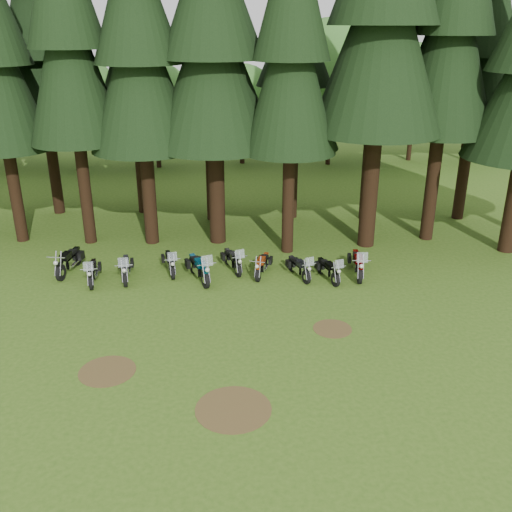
{
  "coord_description": "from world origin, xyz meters",
  "views": [
    {
      "loc": [
        1.32,
        -17.33,
        10.2
      ],
      "look_at": [
        1.87,
        5.0,
        1.0
      ],
      "focal_mm": 40.0,
      "sensor_mm": 36.0,
      "label": 1
    }
  ],
  "objects_px": {
    "motorcycle_2": "(126,269)",
    "motorcycle_7": "(299,268)",
    "motorcycle_4": "(199,269)",
    "motorcycle_1": "(92,272)",
    "motorcycle_6": "(262,265)",
    "motorcycle_8": "(328,270)",
    "motorcycle_0": "(69,262)",
    "motorcycle_3": "(170,263)",
    "motorcycle_9": "(358,264)",
    "motorcycle_5": "(233,261)"
  },
  "relations": [
    {
      "from": "motorcycle_1",
      "to": "motorcycle_2",
      "type": "height_order",
      "value": "motorcycle_2"
    },
    {
      "from": "motorcycle_9",
      "to": "motorcycle_4",
      "type": "bearing_deg",
      "value": -173.48
    },
    {
      "from": "motorcycle_6",
      "to": "motorcycle_3",
      "type": "bearing_deg",
      "value": -169.34
    },
    {
      "from": "motorcycle_3",
      "to": "motorcycle_8",
      "type": "height_order",
      "value": "motorcycle_3"
    },
    {
      "from": "motorcycle_6",
      "to": "motorcycle_1",
      "type": "bearing_deg",
      "value": -159.91
    },
    {
      "from": "motorcycle_7",
      "to": "motorcycle_8",
      "type": "xyz_separation_m",
      "value": [
        1.21,
        -0.28,
        0.0
      ]
    },
    {
      "from": "motorcycle_0",
      "to": "motorcycle_6",
      "type": "height_order",
      "value": "motorcycle_0"
    },
    {
      "from": "motorcycle_2",
      "to": "motorcycle_4",
      "type": "relative_size",
      "value": 0.93
    },
    {
      "from": "motorcycle_5",
      "to": "motorcycle_4",
      "type": "bearing_deg",
      "value": -164.09
    },
    {
      "from": "motorcycle_7",
      "to": "motorcycle_0",
      "type": "bearing_deg",
      "value": 154.79
    },
    {
      "from": "motorcycle_4",
      "to": "motorcycle_1",
      "type": "bearing_deg",
      "value": 159.65
    },
    {
      "from": "motorcycle_1",
      "to": "motorcycle_9",
      "type": "bearing_deg",
      "value": -6.2
    },
    {
      "from": "motorcycle_3",
      "to": "motorcycle_5",
      "type": "xyz_separation_m",
      "value": [
        2.72,
        0.16,
        0.01
      ]
    },
    {
      "from": "motorcycle_0",
      "to": "motorcycle_5",
      "type": "height_order",
      "value": "motorcycle_5"
    },
    {
      "from": "motorcycle_4",
      "to": "motorcycle_8",
      "type": "xyz_separation_m",
      "value": [
        5.48,
        -0.1,
        -0.09
      ]
    },
    {
      "from": "motorcycle_3",
      "to": "motorcycle_4",
      "type": "height_order",
      "value": "motorcycle_4"
    },
    {
      "from": "motorcycle_9",
      "to": "motorcycle_7",
      "type": "bearing_deg",
      "value": -172.97
    },
    {
      "from": "motorcycle_4",
      "to": "motorcycle_8",
      "type": "height_order",
      "value": "motorcycle_4"
    },
    {
      "from": "motorcycle_0",
      "to": "motorcycle_5",
      "type": "xyz_separation_m",
      "value": [
        7.15,
        0.03,
        -0.05
      ]
    },
    {
      "from": "motorcycle_2",
      "to": "motorcycle_9",
      "type": "distance_m",
      "value": 9.94
    },
    {
      "from": "motorcycle_0",
      "to": "motorcycle_4",
      "type": "bearing_deg",
      "value": -1.11
    },
    {
      "from": "motorcycle_1",
      "to": "motorcycle_3",
      "type": "distance_m",
      "value": 3.29
    },
    {
      "from": "motorcycle_8",
      "to": "motorcycle_0",
      "type": "bearing_deg",
      "value": 156.86
    },
    {
      "from": "motorcycle_4",
      "to": "motorcycle_8",
      "type": "distance_m",
      "value": 5.48
    },
    {
      "from": "motorcycle_9",
      "to": "motorcycle_0",
      "type": "bearing_deg",
      "value": -179.11
    },
    {
      "from": "motorcycle_7",
      "to": "motorcycle_8",
      "type": "height_order",
      "value": "motorcycle_8"
    },
    {
      "from": "motorcycle_0",
      "to": "motorcycle_8",
      "type": "height_order",
      "value": "motorcycle_8"
    },
    {
      "from": "motorcycle_0",
      "to": "motorcycle_8",
      "type": "xyz_separation_m",
      "value": [
        11.22,
        -1.05,
        -0.07
      ]
    },
    {
      "from": "motorcycle_2",
      "to": "motorcycle_7",
      "type": "relative_size",
      "value": 1.12
    },
    {
      "from": "motorcycle_6",
      "to": "motorcycle_7",
      "type": "relative_size",
      "value": 1.02
    },
    {
      "from": "motorcycle_0",
      "to": "motorcycle_1",
      "type": "distance_m",
      "value": 1.66
    },
    {
      "from": "motorcycle_0",
      "to": "motorcycle_2",
      "type": "relative_size",
      "value": 1.08
    },
    {
      "from": "motorcycle_3",
      "to": "motorcycle_7",
      "type": "relative_size",
      "value": 1.06
    },
    {
      "from": "motorcycle_2",
      "to": "motorcycle_4",
      "type": "xyz_separation_m",
      "value": [
        3.13,
        -0.18,
        0.05
      ]
    },
    {
      "from": "motorcycle_4",
      "to": "motorcycle_9",
      "type": "bearing_deg",
      "value": -18.92
    },
    {
      "from": "motorcycle_9",
      "to": "motorcycle_8",
      "type": "bearing_deg",
      "value": -158.65
    },
    {
      "from": "motorcycle_8",
      "to": "motorcycle_9",
      "type": "height_order",
      "value": "motorcycle_9"
    },
    {
      "from": "motorcycle_1",
      "to": "motorcycle_2",
      "type": "distance_m",
      "value": 1.37
    },
    {
      "from": "motorcycle_3",
      "to": "motorcycle_7",
      "type": "xyz_separation_m",
      "value": [
        5.58,
        -0.65,
        -0.02
      ]
    },
    {
      "from": "motorcycle_5",
      "to": "motorcycle_8",
      "type": "distance_m",
      "value": 4.21
    },
    {
      "from": "motorcycle_6",
      "to": "motorcycle_7",
      "type": "bearing_deg",
      "value": 3.24
    },
    {
      "from": "motorcycle_0",
      "to": "motorcycle_7",
      "type": "bearing_deg",
      "value": 3.92
    },
    {
      "from": "motorcycle_3",
      "to": "motorcycle_8",
      "type": "xyz_separation_m",
      "value": [
        6.79,
        -0.93,
        -0.01
      ]
    },
    {
      "from": "motorcycle_2",
      "to": "motorcycle_7",
      "type": "height_order",
      "value": "motorcycle_2"
    },
    {
      "from": "motorcycle_2",
      "to": "motorcycle_6",
      "type": "relative_size",
      "value": 1.1
    },
    {
      "from": "motorcycle_6",
      "to": "motorcycle_8",
      "type": "xyz_separation_m",
      "value": [
        2.78,
        -0.61,
        0.01
      ]
    },
    {
      "from": "motorcycle_1",
      "to": "motorcycle_6",
      "type": "xyz_separation_m",
      "value": [
        7.17,
        0.61,
        -0.02
      ]
    },
    {
      "from": "motorcycle_7",
      "to": "motorcycle_9",
      "type": "bearing_deg",
      "value": -17.51
    },
    {
      "from": "motorcycle_1",
      "to": "motorcycle_2",
      "type": "xyz_separation_m",
      "value": [
        1.34,
        0.29,
        0.02
      ]
    },
    {
      "from": "motorcycle_3",
      "to": "motorcycle_0",
      "type": "bearing_deg",
      "value": 164.53
    }
  ]
}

